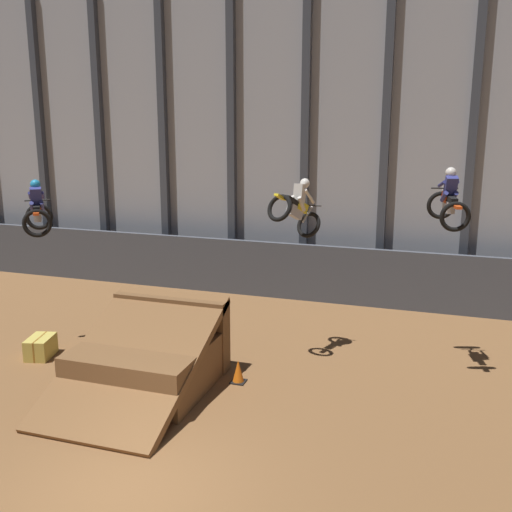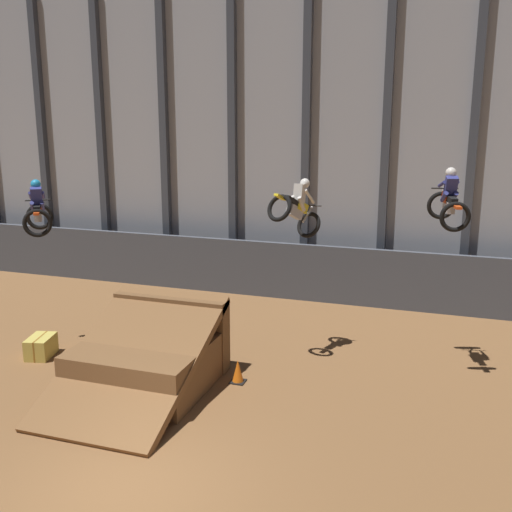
% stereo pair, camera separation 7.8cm
% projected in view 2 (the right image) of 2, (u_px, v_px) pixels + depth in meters
% --- Properties ---
extents(ground_plane, '(60.00, 60.00, 0.00)m').
position_uv_depth(ground_plane, '(126.00, 492.00, 10.46)').
color(ground_plane, brown).
extents(arena_back_wall, '(32.00, 0.40, 11.68)m').
position_uv_depth(arena_back_wall, '(307.00, 132.00, 21.09)').
color(arena_back_wall, '#A3A8B2').
rests_on(arena_back_wall, ground_plane).
extents(lower_barrier, '(31.36, 0.20, 2.02)m').
position_uv_depth(lower_barrier, '(297.00, 272.00, 21.18)').
color(lower_barrier, '#474C56').
rests_on(lower_barrier, ground_plane).
extents(dirt_ramp, '(3.07, 4.52, 2.05)m').
position_uv_depth(dirt_ramp, '(150.00, 356.00, 14.57)').
color(dirt_ramp, brown).
rests_on(dirt_ramp, ground_plane).
extents(rider_bike_left_air, '(1.49, 1.67, 1.47)m').
position_uv_depth(rider_bike_left_air, '(38.00, 211.00, 15.86)').
color(rider_bike_left_air, black).
extents(rider_bike_center_air, '(1.33, 1.83, 1.67)m').
position_uv_depth(rider_bike_center_air, '(297.00, 208.00, 15.65)').
color(rider_bike_center_air, black).
extents(rider_bike_right_air, '(1.10, 1.82, 1.48)m').
position_uv_depth(rider_bike_right_air, '(449.00, 202.00, 14.65)').
color(rider_bike_right_air, black).
extents(traffic_cone_near_ramp, '(0.36, 0.36, 0.58)m').
position_uv_depth(traffic_cone_near_ramp, '(238.00, 371.00, 14.70)').
color(traffic_cone_near_ramp, black).
rests_on(traffic_cone_near_ramp, ground_plane).
extents(hay_bale_trackside, '(0.80, 1.02, 0.57)m').
position_uv_depth(hay_bale_trackside, '(41.00, 347.00, 16.28)').
color(hay_bale_trackside, '#CCB751').
rests_on(hay_bale_trackside, ground_plane).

